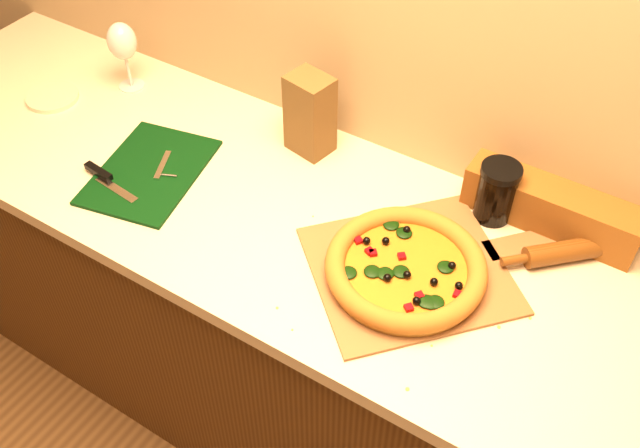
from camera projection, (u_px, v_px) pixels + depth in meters
The scene contains 12 objects.
cabinet at pixel (351, 358), 1.95m from camera, with size 2.80×0.65×0.86m, color #40240D.
countertop at pixel (357, 247), 1.63m from camera, with size 2.84×0.68×0.04m, color beige.
pizza_peel at pixel (416, 268), 1.56m from camera, with size 0.55×0.56×0.01m.
pizza at pixel (406, 268), 1.52m from camera, with size 0.35×0.35×0.05m.
cutting_board at pixel (148, 172), 1.78m from camera, with size 0.30×0.38×0.02m.
bottle_cap at pixel (327, 252), 1.59m from camera, with size 0.02×0.02×0.01m, color black.
rolling_pin at pixel (578, 249), 1.57m from camera, with size 0.27×0.27×0.05m.
bread_bag at pixel (554, 203), 1.63m from camera, with size 0.40×0.13×0.11m, color brown.
wine_glass at pixel (122, 43), 1.94m from camera, with size 0.08×0.08×0.20m.
paper_bag at pixel (310, 114), 1.77m from camera, with size 0.11×0.09×0.21m, color brown.
dark_jar at pixel (497, 192), 1.62m from camera, with size 0.09×0.09×0.15m.
side_plate at pixel (53, 97), 1.99m from camera, with size 0.14×0.14×0.01m, color beige.
Camera 1 is at (0.52, 0.44, 2.08)m, focal length 40.00 mm.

